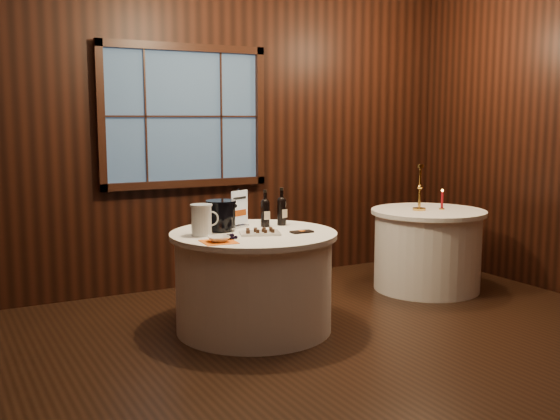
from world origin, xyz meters
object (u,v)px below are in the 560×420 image
sign_stand (239,214)px  port_bottle_right (282,209)px  glass_pitcher (202,220)px  main_table (254,281)px  port_bottle_left (265,211)px  chocolate_box (302,232)px  red_candle (442,202)px  grape_bunch (231,237)px  brass_candlestick (420,194)px  chocolate_plate (260,232)px  ice_bucket (221,215)px  cracker_bowl (219,239)px  side_table (427,249)px

sign_stand → port_bottle_right: bearing=-35.4°
sign_stand → glass_pitcher: bearing=-175.6°
main_table → port_bottle_right: 0.65m
port_bottle_left → port_bottle_right: bearing=1.7°
port_bottle_left → chocolate_box: bearing=-71.9°
main_table → red_candle: size_ratio=6.55×
main_table → sign_stand: sign_stand is taller
chocolate_box → grape_bunch: bearing=-178.1°
port_bottle_right → brass_candlestick: bearing=-8.7°
chocolate_box → sign_stand: bearing=126.2°
chocolate_plate → chocolate_box: size_ratio=2.05×
brass_candlestick → port_bottle_left: bearing=-175.3°
sign_stand → port_bottle_left: (0.20, -0.08, 0.02)m
ice_bucket → chocolate_box: 0.63m
cracker_bowl → chocolate_plate: bearing=19.8°
port_bottle_right → port_bottle_left: bearing=166.8°
ice_bucket → glass_pitcher: size_ratio=1.02×
sign_stand → red_candle: sign_stand is taller
port_bottle_right → chocolate_box: (-0.04, -0.38, -0.13)m
chocolate_box → cracker_bowl: cracker_bowl is taller
ice_bucket → glass_pitcher: (-0.20, -0.11, -0.01)m
sign_stand → grape_bunch: 0.54m
ice_bucket → brass_candlestick: 2.11m
cracker_bowl → red_candle: size_ratio=0.80×
glass_pitcher → red_candle: glass_pitcher is taller
chocolate_box → red_candle: size_ratio=0.86×
chocolate_plate → grape_bunch: 0.29m
main_table → brass_candlestick: bearing=9.5°
side_table → chocolate_plate: 2.08m
ice_bucket → red_candle: 2.32m
sign_stand → main_table: bearing=-112.3°
port_bottle_left → glass_pitcher: port_bottle_left is taller
main_table → port_bottle_left: (0.19, 0.18, 0.51)m
port_bottle_left → side_table: bearing=4.9°
brass_candlestick → chocolate_box: bearing=-161.9°
main_table → ice_bucket: 0.57m
main_table → cracker_bowl: cracker_bowl is taller
port_bottle_left → red_candle: (1.93, 0.07, -0.05)m
ice_bucket → chocolate_plate: ice_bucket is taller
main_table → grape_bunch: (-0.28, -0.20, 0.40)m
chocolate_plate → red_candle: size_ratio=1.77×
sign_stand → cracker_bowl: 0.65m
main_table → red_candle: 2.18m
sign_stand → chocolate_plate: sign_stand is taller
chocolate_plate → port_bottle_right: bearing=40.1°
port_bottle_left → grape_bunch: bearing=-140.1°
port_bottle_left → cracker_bowl: port_bottle_left is taller
grape_bunch → cracker_bowl: size_ratio=1.02×
chocolate_plate → brass_candlestick: 1.96m
port_bottle_left → ice_bucket: bearing=-175.5°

